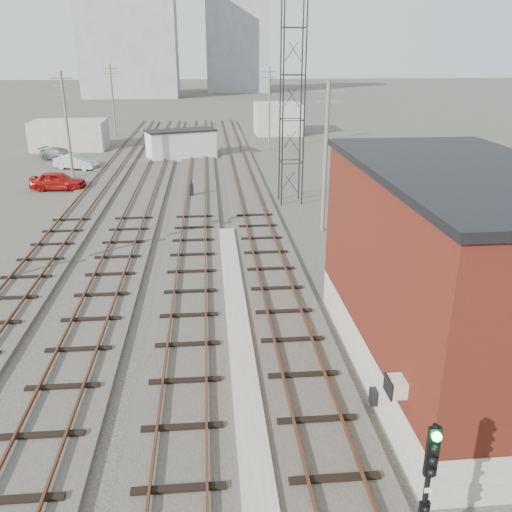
{
  "coord_description": "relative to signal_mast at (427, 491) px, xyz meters",
  "views": [
    {
      "loc": [
        -0.5,
        -3.79,
        10.58
      ],
      "look_at": [
        1.45,
        18.13,
        2.2
      ],
      "focal_mm": 38.0,
      "sensor_mm": 36.0,
      "label": 1
    }
  ],
  "objects": [
    {
      "name": "utility_pole_right_a",
      "position": [
        2.8,
        23.6,
        2.57
      ],
      "size": [
        1.8,
        0.24,
        9.0
      ],
      "color": "#595147",
      "rests_on": "ground"
    },
    {
      "name": "signal_mast",
      "position": [
        0.0,
        0.0,
        0.0
      ],
      "size": [
        0.4,
        0.41,
        3.84
      ],
      "color": "gray",
      "rests_on": "ground"
    },
    {
      "name": "track_mid_right",
      "position": [
        -5.2,
        34.6,
        -2.12
      ],
      "size": [
        3.2,
        90.0,
        0.39
      ],
      "color": "#332D28",
      "rests_on": "ground"
    },
    {
      "name": "track_mid_left",
      "position": [
        -9.2,
        34.6,
        -2.12
      ],
      "size": [
        3.2,
        90.0,
        0.39
      ],
      "color": "#332D28",
      "rests_on": "ground"
    },
    {
      "name": "car_silver",
      "position": [
        -16.63,
        44.25,
        -1.54
      ],
      "size": [
        4.44,
        2.84,
        1.38
      ],
      "primitive_type": "imported",
      "rotation": [
        0.0,
        0.0,
        1.21
      ],
      "color": "#A1A3A9",
      "rests_on": "ground"
    },
    {
      "name": "utility_pole_left_c",
      "position": [
        -16.2,
        65.6,
        2.57
      ],
      "size": [
        1.8,
        0.24,
        9.0
      ],
      "color": "#595147",
      "rests_on": "ground"
    },
    {
      "name": "ground",
      "position": [
        -3.7,
        55.6,
        -2.23
      ],
      "size": [
        320.0,
        320.0,
        0.0
      ],
      "primitive_type": "plane",
      "color": "#282621",
      "rests_on": "ground"
    },
    {
      "name": "utility_pole_right_b",
      "position": [
        2.8,
        53.6,
        2.57
      ],
      "size": [
        1.8,
        0.24,
        9.0
      ],
      "color": "#595147",
      "rests_on": "ground"
    },
    {
      "name": "track_left",
      "position": [
        -13.2,
        34.6,
        -2.12
      ],
      "size": [
        3.2,
        90.0,
        0.39
      ],
      "color": "#332D28",
      "rests_on": "ground"
    },
    {
      "name": "site_trailer",
      "position": [
        -6.92,
        48.71,
        -0.73
      ],
      "size": [
        7.66,
        5.17,
        2.97
      ],
      "rotation": [
        0.0,
        0.0,
        0.33
      ],
      "color": "silver",
      "rests_on": "ground"
    },
    {
      "name": "apartment_left",
      "position": [
        -21.7,
        130.6,
        12.77
      ],
      "size": [
        22.0,
        14.0,
        30.0
      ],
      "primitive_type": "cube",
      "color": "gray",
      "rests_on": "ground"
    },
    {
      "name": "shed_left",
      "position": [
        -19.7,
        55.6,
        -0.63
      ],
      "size": [
        8.0,
        5.0,
        3.2
      ],
      "primitive_type": "cube",
      "color": "gray",
      "rests_on": "ground"
    },
    {
      "name": "apartment_right",
      "position": [
        4.3,
        145.6,
        10.77
      ],
      "size": [
        16.0,
        12.0,
        26.0
      ],
      "primitive_type": "cube",
      "color": "gray",
      "rests_on": "ground"
    },
    {
      "name": "car_red",
      "position": [
        -16.3,
        35.93,
        -1.49
      ],
      "size": [
        4.48,
        2.11,
        1.48
      ],
      "primitive_type": "imported",
      "rotation": [
        0.0,
        0.0,
        1.49
      ],
      "color": "#98100D",
      "rests_on": "ground"
    },
    {
      "name": "utility_pole_left_b",
      "position": [
        -16.2,
        40.6,
        2.57
      ],
      "size": [
        1.8,
        0.24,
        9.0
      ],
      "color": "#595147",
      "rests_on": "ground"
    },
    {
      "name": "lattice_tower",
      "position": [
        1.8,
        30.6,
        5.27
      ],
      "size": [
        1.6,
        1.6,
        15.0
      ],
      "color": "black",
      "rests_on": "ground"
    },
    {
      "name": "shed_right",
      "position": [
        5.3,
        65.6,
        -0.23
      ],
      "size": [
        6.0,
        6.0,
        4.0
      ],
      "primitive_type": "cube",
      "color": "gray",
      "rests_on": "ground"
    },
    {
      "name": "switch_stand",
      "position": [
        -5.52,
        32.44,
        -1.61
      ],
      "size": [
        0.32,
        0.32,
        1.31
      ],
      "rotation": [
        0.0,
        0.0,
        0.06
      ],
      "color": "black",
      "rests_on": "ground"
    },
    {
      "name": "platform_curb",
      "position": [
        -3.2,
        9.6,
        -2.1
      ],
      "size": [
        0.9,
        28.0,
        0.26
      ],
      "primitive_type": "cube",
      "color": "gray",
      "rests_on": "ground"
    },
    {
      "name": "track_right",
      "position": [
        -1.2,
        34.6,
        -2.12
      ],
      "size": [
        3.2,
        90.0,
        0.39
      ],
      "color": "#332D28",
      "rests_on": "ground"
    },
    {
      "name": "brick_building",
      "position": [
        3.8,
        7.59,
        1.4
      ],
      "size": [
        6.54,
        12.2,
        7.22
      ],
      "color": "gray",
      "rests_on": "ground"
    },
    {
      "name": "car_grey",
      "position": [
        -19.36,
        49.07,
        -1.61
      ],
      "size": [
        4.62,
        3.33,
        1.24
      ],
      "primitive_type": "imported",
      "rotation": [
        0.0,
        0.0,
        1.15
      ],
      "color": "slate",
      "rests_on": "ground"
    }
  ]
}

